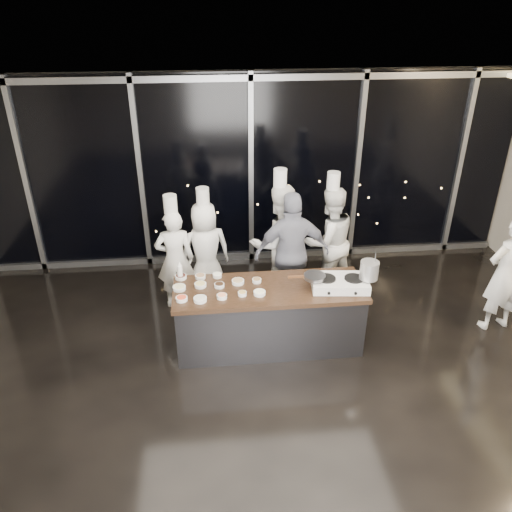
{
  "coord_description": "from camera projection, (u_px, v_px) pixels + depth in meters",
  "views": [
    {
      "loc": [
        -0.72,
        -4.5,
        4.27
      ],
      "look_at": [
        -0.14,
        1.2,
        1.21
      ],
      "focal_mm": 35.0,
      "sensor_mm": 36.0,
      "label": 1
    }
  ],
  "objects": [
    {
      "name": "chef_center",
      "position": [
        279.0,
        243.0,
        7.45
      ],
      "size": [
        1.05,
        0.91,
        2.08
      ],
      "rotation": [
        0.0,
        0.0,
        3.41
      ],
      "color": "white",
      "rests_on": "ground"
    },
    {
      "name": "chef_far_left",
      "position": [
        175.0,
        258.0,
        7.3
      ],
      "size": [
        0.59,
        0.42,
        1.78
      ],
      "rotation": [
        0.0,
        0.0,
        3.22
      ],
      "color": "white",
      "rests_on": "ground"
    },
    {
      "name": "demo_counter",
      "position": [
        269.0,
        316.0,
        6.6
      ],
      "size": [
        2.46,
        0.86,
        0.9
      ],
      "color": "#3A3A3F",
      "rests_on": "ground"
    },
    {
      "name": "chef_left",
      "position": [
        206.0,
        250.0,
        7.54
      ],
      "size": [
        0.86,
        0.66,
        1.79
      ],
      "rotation": [
        0.0,
        0.0,
        3.38
      ],
      "color": "white",
      "rests_on": "ground"
    },
    {
      "name": "ground",
      "position": [
        278.0,
        390.0,
        6.02
      ],
      "size": [
        9.0,
        9.0,
        0.0
      ],
      "primitive_type": "plane",
      "color": "black",
      "rests_on": "ground"
    },
    {
      "name": "prep_bowls",
      "position": [
        212.0,
        287.0,
        6.36
      ],
      "size": [
        1.16,
        0.73,
        0.05
      ],
      "color": "white",
      "rests_on": "demo_counter"
    },
    {
      "name": "stock_pot",
      "position": [
        369.0,
        270.0,
        6.27
      ],
      "size": [
        0.26,
        0.26,
        0.23
      ],
      "primitive_type": "cylinder",
      "rotation": [
        0.0,
        0.0,
        -0.1
      ],
      "color": "silver",
      "rests_on": "stove"
    },
    {
      "name": "stove",
      "position": [
        340.0,
        283.0,
        6.37
      ],
      "size": [
        0.76,
        0.52,
        0.14
      ],
      "rotation": [
        0.0,
        0.0,
        -0.1
      ],
      "color": "silver",
      "rests_on": "demo_counter"
    },
    {
      "name": "frying_pan",
      "position": [
        314.0,
        276.0,
        6.32
      ],
      "size": [
        0.49,
        0.3,
        0.05
      ],
      "rotation": [
        0.0,
        0.0,
        -0.1
      ],
      "color": "slate",
      "rests_on": "stove"
    },
    {
      "name": "chef_side",
      "position": [
        506.0,
        273.0,
        6.77
      ],
      "size": [
        0.69,
        0.52,
        1.94
      ],
      "rotation": [
        0.0,
        0.0,
        3.33
      ],
      "color": "white",
      "rests_on": "ground"
    },
    {
      "name": "squeeze_bottle",
      "position": [
        180.0,
        271.0,
        6.53
      ],
      "size": [
        0.07,
        0.07,
        0.26
      ],
      "color": "white",
      "rests_on": "demo_counter"
    },
    {
      "name": "guest",
      "position": [
        292.0,
        253.0,
        7.17
      ],
      "size": [
        1.1,
        0.49,
        1.85
      ],
      "rotation": [
        0.0,
        0.0,
        3.18
      ],
      "color": "#131A36",
      "rests_on": "ground"
    },
    {
      "name": "room_shell",
      "position": [
        300.0,
        219.0,
        4.98
      ],
      "size": [
        9.02,
        7.02,
        3.21
      ],
      "color": "beige",
      "rests_on": "ground"
    },
    {
      "name": "chef_right",
      "position": [
        329.0,
        241.0,
        7.63
      ],
      "size": [
        1.0,
        0.87,
        1.97
      ],
      "rotation": [
        0.0,
        0.0,
        3.43
      ],
      "color": "white",
      "rests_on": "ground"
    },
    {
      "name": "window_wall",
      "position": [
        251.0,
        172.0,
        8.28
      ],
      "size": [
        8.9,
        0.11,
        3.2
      ],
      "color": "black",
      "rests_on": "ground"
    }
  ]
}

